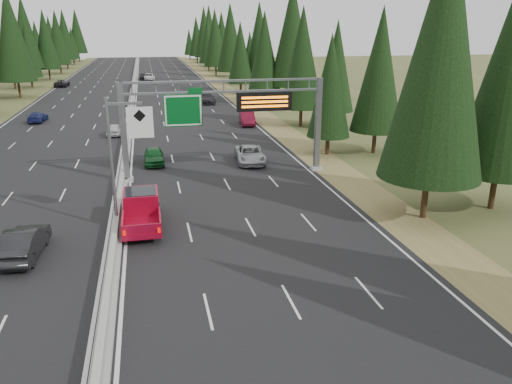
# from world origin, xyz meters

# --- Properties ---
(road) EXTENTS (32.00, 260.00, 0.08)m
(road) POSITION_xyz_m (0.00, 80.00, 0.04)
(road) COLOR black
(road) RESTS_ON ground
(shoulder_right) EXTENTS (3.60, 260.00, 0.06)m
(shoulder_right) POSITION_xyz_m (17.80, 80.00, 0.03)
(shoulder_right) COLOR olive
(shoulder_right) RESTS_ON ground
(shoulder_left) EXTENTS (3.60, 260.00, 0.06)m
(shoulder_left) POSITION_xyz_m (-17.80, 80.00, 0.03)
(shoulder_left) COLOR #475427
(shoulder_left) RESTS_ON ground
(median_barrier) EXTENTS (0.70, 260.00, 0.85)m
(median_barrier) POSITION_xyz_m (0.00, 80.00, 0.41)
(median_barrier) COLOR gray
(median_barrier) RESTS_ON road
(sign_gantry) EXTENTS (16.75, 0.98, 7.80)m
(sign_gantry) POSITION_xyz_m (8.92, 34.88, 5.27)
(sign_gantry) COLOR slate
(sign_gantry) RESTS_ON road
(hov_sign_pole) EXTENTS (2.80, 0.50, 8.00)m
(hov_sign_pole) POSITION_xyz_m (0.58, 24.97, 4.72)
(hov_sign_pole) COLOR slate
(hov_sign_pole) RESTS_ON road
(tree_row_right) EXTENTS (11.93, 240.91, 18.77)m
(tree_row_right) POSITION_xyz_m (22.19, 73.06, 9.06)
(tree_row_right) COLOR black
(tree_row_right) RESTS_ON ground
(silver_minivan) EXTENTS (2.93, 5.55, 1.49)m
(silver_minivan) POSITION_xyz_m (11.12, 38.64, 0.82)
(silver_minivan) COLOR #AAAAAF
(silver_minivan) RESTS_ON road
(red_pickup) EXTENTS (2.22, 6.22, 2.03)m
(red_pickup) POSITION_xyz_m (1.50, 25.45, 1.20)
(red_pickup) COLOR black
(red_pickup) RESTS_ON road
(car_ahead_green) EXTENTS (1.74, 4.31, 1.47)m
(car_ahead_green) POSITION_xyz_m (2.57, 40.00, 0.81)
(car_ahead_green) COLOR #125220
(car_ahead_green) RESTS_ON road
(car_ahead_dkred) EXTENTS (2.21, 5.09, 1.63)m
(car_ahead_dkred) POSITION_xyz_m (14.50, 56.74, 0.89)
(car_ahead_dkred) COLOR maroon
(car_ahead_dkred) RESTS_ON road
(car_ahead_dkgrey) EXTENTS (2.39, 5.72, 1.65)m
(car_ahead_dkgrey) POSITION_xyz_m (11.79, 76.41, 0.90)
(car_ahead_dkgrey) COLOR black
(car_ahead_dkgrey) RESTS_ON road
(car_ahead_white) EXTENTS (2.91, 5.42, 1.45)m
(car_ahead_white) POSITION_xyz_m (3.13, 116.33, 0.80)
(car_ahead_white) COLOR silver
(car_ahead_white) RESTS_ON road
(car_ahead_far) EXTENTS (2.26, 4.94, 1.64)m
(car_ahead_far) POSITION_xyz_m (2.09, 117.45, 0.90)
(car_ahead_far) COLOR #232326
(car_ahead_far) RESTS_ON road
(car_onc_near) EXTENTS (2.01, 5.01, 1.62)m
(car_onc_near) POSITION_xyz_m (-4.68, 22.02, 0.89)
(car_onc_near) COLOR black
(car_onc_near) RESTS_ON road
(car_onc_blue) EXTENTS (2.14, 4.56, 1.29)m
(car_onc_blue) POSITION_xyz_m (-11.68, 64.39, 0.72)
(car_onc_blue) COLOR navy
(car_onc_blue) RESTS_ON road
(car_onc_white) EXTENTS (1.91, 3.99, 1.31)m
(car_onc_white) POSITION_xyz_m (-1.50, 53.70, 0.74)
(car_onc_white) COLOR silver
(car_onc_white) RESTS_ON road
(car_onc_far) EXTENTS (2.75, 5.23, 1.40)m
(car_onc_far) POSITION_xyz_m (-14.50, 106.04, 0.78)
(car_onc_far) COLOR black
(car_onc_far) RESTS_ON road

